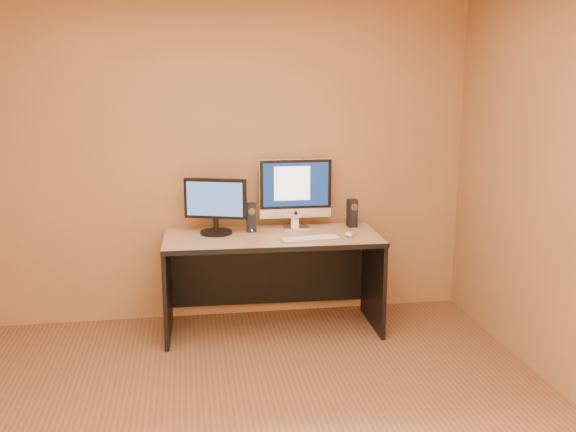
{
  "coord_description": "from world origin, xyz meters",
  "views": [
    {
      "loc": [
        -0.28,
        -3.09,
        1.95
      ],
      "look_at": [
        0.46,
        1.5,
        0.93
      ],
      "focal_mm": 40.0,
      "sensor_mm": 36.0,
      "label": 1
    }
  ],
  "objects": [
    {
      "name": "speaker_right",
      "position": [
        1.02,
        1.79,
        0.87
      ],
      "size": [
        0.08,
        0.08,
        0.22
      ],
      "primitive_type": null,
      "rotation": [
        0.0,
        0.0,
        0.18
      ],
      "color": "black",
      "rests_on": "desk"
    },
    {
      "name": "mouse",
      "position": [
        0.92,
        1.49,
        0.78
      ],
      "size": [
        0.07,
        0.11,
        0.04
      ],
      "primitive_type": "ellipsoid",
      "rotation": [
        0.0,
        0.0,
        0.08
      ],
      "color": "silver",
      "rests_on": "desk"
    },
    {
      "name": "speaker_left",
      "position": [
        0.21,
        1.76,
        0.87
      ],
      "size": [
        0.07,
        0.08,
        0.22
      ],
      "primitive_type": null,
      "rotation": [
        0.0,
        0.0,
        0.04
      ],
      "color": "black",
      "rests_on": "desk"
    },
    {
      "name": "desk",
      "position": [
        0.35,
        1.6,
        0.38
      ],
      "size": [
        1.66,
        0.76,
        0.76
      ],
      "primitive_type": null,
      "rotation": [
        0.0,
        0.0,
        -0.03
      ],
      "color": "tan",
      "rests_on": "ground"
    },
    {
      "name": "keyboard",
      "position": [
        0.62,
        1.44,
        0.77
      ],
      "size": [
        0.45,
        0.18,
        0.02
      ],
      "primitive_type": "cube",
      "rotation": [
        0.0,
        0.0,
        0.14
      ],
      "color": "silver",
      "rests_on": "desk"
    },
    {
      "name": "second_monitor",
      "position": [
        -0.07,
        1.73,
        0.97
      ],
      "size": [
        0.54,
        0.39,
        0.43
      ],
      "primitive_type": null,
      "rotation": [
        0.0,
        0.0,
        -0.31
      ],
      "color": "black",
      "rests_on": "desk"
    },
    {
      "name": "walls",
      "position": [
        0.0,
        0.0,
        1.3
      ],
      "size": [
        4.0,
        4.0,
        2.6
      ],
      "primitive_type": null,
      "color": "#9F6A40",
      "rests_on": "ground"
    },
    {
      "name": "imac",
      "position": [
        0.57,
        1.84,
        1.04
      ],
      "size": [
        0.59,
        0.22,
        0.56
      ],
      "primitive_type": null,
      "rotation": [
        0.0,
        0.0,
        -0.01
      ],
      "color": "silver",
      "rests_on": "desk"
    },
    {
      "name": "cable_a",
      "position": [
        0.6,
        1.92,
        0.76
      ],
      "size": [
        0.03,
        0.22,
        0.01
      ],
      "primitive_type": "cylinder",
      "rotation": [
        1.57,
        0.0,
        0.12
      ],
      "color": "black",
      "rests_on": "desk"
    },
    {
      "name": "cable_b",
      "position": [
        0.51,
        1.91,
        0.76
      ],
      "size": [
        0.08,
        0.17,
        0.01
      ],
      "primitive_type": "cylinder",
      "rotation": [
        1.57,
        0.0,
        -0.42
      ],
      "color": "black",
      "rests_on": "desk"
    }
  ]
}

